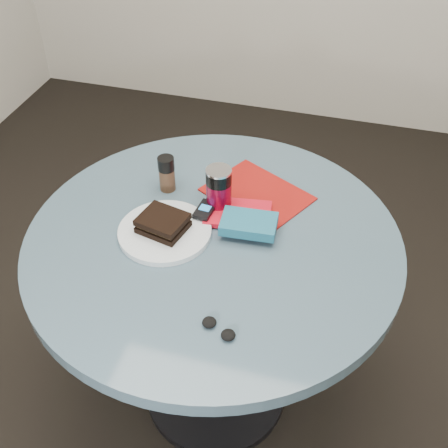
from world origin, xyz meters
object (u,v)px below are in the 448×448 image
(magazine, at_px, (257,194))
(headphones, at_px, (219,329))
(soda_can, at_px, (219,190))
(plate, at_px, (165,232))
(red_book, at_px, (238,214))
(pepper_grinder, at_px, (167,173))
(novel, at_px, (249,224))
(mp3_player, at_px, (205,210))
(sandwich, at_px, (163,223))
(table, at_px, (214,278))

(magazine, relative_size, headphones, 2.97)
(soda_can, xyz_separation_m, magazine, (0.09, 0.09, -0.06))
(plate, bearing_deg, soda_can, 52.40)
(magazine, height_order, red_book, red_book)
(pepper_grinder, relative_size, novel, 0.75)
(magazine, bearing_deg, mp3_player, -102.05)
(plate, relative_size, magazine, 0.89)
(sandwich, bearing_deg, red_book, 34.22)
(magazine, relative_size, novel, 1.91)
(red_book, xyz_separation_m, mp3_player, (-0.09, -0.02, 0.01))
(novel, distance_m, mp3_player, 0.13)
(table, distance_m, headphones, 0.36)
(soda_can, bearing_deg, pepper_grinder, 164.74)
(red_book, distance_m, headphones, 0.39)
(pepper_grinder, bearing_deg, red_book, -16.63)
(sandwich, bearing_deg, table, 11.01)
(plate, relative_size, mp3_player, 3.05)
(sandwich, height_order, headphones, sandwich)
(sandwich, xyz_separation_m, soda_can, (0.11, 0.14, 0.03))
(sandwich, xyz_separation_m, red_book, (0.17, 0.12, -0.02))
(table, xyz_separation_m, pepper_grinder, (-0.19, 0.16, 0.22))
(table, height_order, plate, plate)
(magazine, bearing_deg, soda_can, -106.78)
(plate, distance_m, headphones, 0.35)
(sandwich, bearing_deg, pepper_grinder, 106.74)
(sandwich, distance_m, mp3_player, 0.13)
(soda_can, xyz_separation_m, red_book, (0.06, -0.02, -0.05))
(magazine, height_order, mp3_player, mp3_player)
(magazine, height_order, novel, novel)
(soda_can, relative_size, novel, 0.91)
(pepper_grinder, bearing_deg, soda_can, -15.26)
(mp3_player, bearing_deg, pepper_grinder, 147.15)
(sandwich, relative_size, headphones, 1.47)
(sandwich, distance_m, magazine, 0.31)
(table, bearing_deg, red_book, 64.83)
(table, height_order, mp3_player, mp3_player)
(sandwich, height_order, mp3_player, sandwich)
(sandwich, distance_m, red_book, 0.21)
(novel, distance_m, headphones, 0.33)
(table, xyz_separation_m, soda_can, (-0.02, 0.11, 0.23))
(soda_can, relative_size, red_book, 0.74)
(table, relative_size, soda_can, 7.52)
(novel, bearing_deg, headphones, -91.82)
(plate, distance_m, pepper_grinder, 0.20)
(plate, distance_m, sandwich, 0.03)
(plate, distance_m, mp3_player, 0.13)
(sandwich, relative_size, pepper_grinder, 1.27)
(sandwich, distance_m, headphones, 0.36)
(soda_can, xyz_separation_m, novel, (0.10, -0.08, -0.03))
(novel, bearing_deg, sandwich, -168.47)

